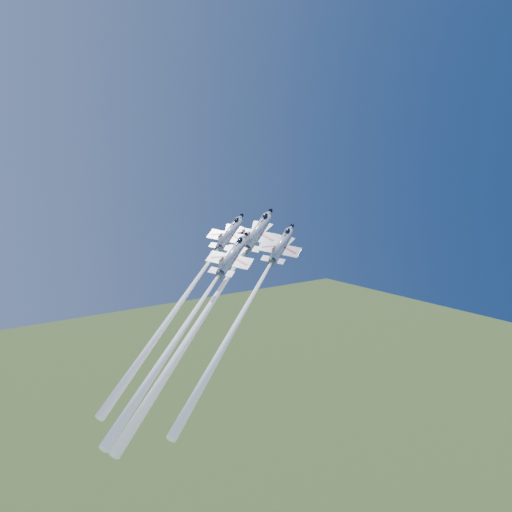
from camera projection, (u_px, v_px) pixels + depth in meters
jet_lead at (215, 298)px, 109.73m from camera, size 42.64×30.56×46.69m
jet_left at (189, 291)px, 108.98m from camera, size 36.15×25.94×40.04m
jet_right at (247, 305)px, 105.41m from camera, size 35.87×25.69×39.09m
jet_slot at (193, 314)px, 101.28m from camera, size 34.55×24.65×36.30m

